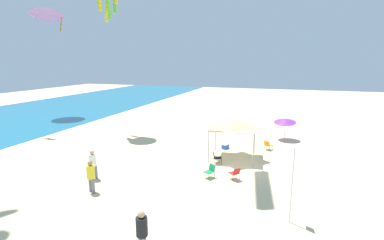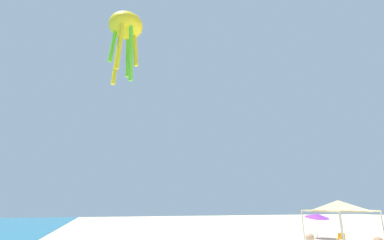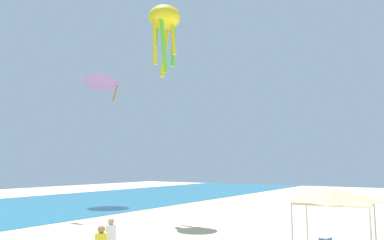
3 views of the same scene
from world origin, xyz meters
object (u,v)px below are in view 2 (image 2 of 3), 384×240
canopy_tent (339,206)px  folding_chair_left_of_tent (341,238)px  beach_umbrella (317,216)px  kite_octopus_yellow (126,29)px

canopy_tent → folding_chair_left_of_tent: (2.83, -2.45, -2.20)m
canopy_tent → folding_chair_left_of_tent: bearing=-40.9°
canopy_tent → beach_umbrella: size_ratio=1.56×
kite_octopus_yellow → folding_chair_left_of_tent: bearing=-11.1°
beach_umbrella → folding_chair_left_of_tent: 4.21m
beach_umbrella → canopy_tent: bearing=150.5°
beach_umbrella → folding_chair_left_of_tent: bearing=161.3°
folding_chair_left_of_tent → kite_octopus_yellow: (1.73, 15.98, 15.23)m
folding_chair_left_of_tent → canopy_tent: bearing=72.9°
beach_umbrella → folding_chair_left_of_tent: (-3.77, 1.27, -1.37)m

